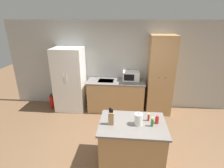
# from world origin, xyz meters

# --- Properties ---
(ground_plane) EXTENTS (14.00, 14.00, 0.00)m
(ground_plane) POSITION_xyz_m (0.00, 0.00, 0.00)
(ground_plane) COLOR brown
(wall_back) EXTENTS (7.20, 0.06, 2.60)m
(wall_back) POSITION_xyz_m (0.00, 2.33, 1.30)
(wall_back) COLOR #B2B2AD
(wall_back) RESTS_ON ground_plane
(refrigerator) EXTENTS (0.84, 0.71, 1.86)m
(refrigerator) POSITION_xyz_m (-1.66, 1.96, 0.93)
(refrigerator) COLOR white
(refrigerator) RESTS_ON ground_plane
(back_counter) EXTENTS (1.66, 0.67, 0.93)m
(back_counter) POSITION_xyz_m (-0.30, 1.98, 0.47)
(back_counter) COLOR tan
(back_counter) RESTS_ON ground_plane
(pantry_cabinet) EXTENTS (0.68, 0.63, 2.23)m
(pantry_cabinet) POSITION_xyz_m (0.94, 2.00, 1.12)
(pantry_cabinet) COLOR tan
(pantry_cabinet) RESTS_ON ground_plane
(kitchen_island) EXTENTS (1.19, 0.86, 0.88)m
(kitchen_island) POSITION_xyz_m (0.14, -0.09, 0.44)
(kitchen_island) COLOR tan
(kitchen_island) RESTS_ON ground_plane
(microwave) EXTENTS (0.48, 0.36, 0.26)m
(microwave) POSITION_xyz_m (0.13, 2.10, 1.06)
(microwave) COLOR white
(microwave) RESTS_ON back_counter
(knife_block) EXTENTS (0.09, 0.07, 0.33)m
(knife_block) POSITION_xyz_m (-0.24, -0.16, 1.01)
(knife_block) COLOR tan
(knife_block) RESTS_ON kitchen_island
(spice_bottle_tall_dark) EXTENTS (0.05, 0.05, 0.17)m
(spice_bottle_tall_dark) POSITION_xyz_m (0.47, -0.15, 0.96)
(spice_bottle_tall_dark) COLOR #337033
(spice_bottle_tall_dark) RESTS_ON kitchen_island
(spice_bottle_short_red) EXTENTS (0.06, 0.06, 0.14)m
(spice_bottle_short_red) POSITION_xyz_m (0.57, -0.05, 0.95)
(spice_bottle_short_red) COLOR #B2281E
(spice_bottle_short_red) RESTS_ON kitchen_island
(spice_bottle_amber_oil) EXTENTS (0.04, 0.04, 0.15)m
(spice_bottle_amber_oil) POSITION_xyz_m (0.43, 0.02, 0.95)
(spice_bottle_amber_oil) COLOR #B2281E
(spice_bottle_amber_oil) RESTS_ON kitchen_island
(kettle) EXTENTS (0.14, 0.14, 0.23)m
(kettle) POSITION_xyz_m (0.24, -0.12, 0.99)
(kettle) COLOR white
(kettle) RESTS_ON kitchen_island
(fire_extinguisher) EXTENTS (0.13, 0.13, 0.47)m
(fire_extinguisher) POSITION_xyz_m (-2.27, 1.89, 0.21)
(fire_extinguisher) COLOR red
(fire_extinguisher) RESTS_ON ground_plane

